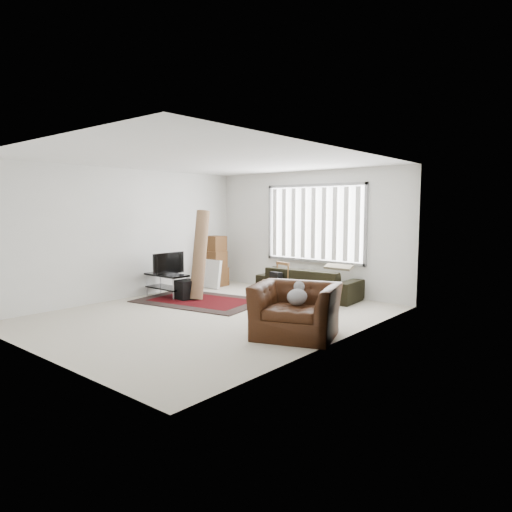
{
  "coord_description": "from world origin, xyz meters",
  "views": [
    {
      "loc": [
        5.66,
        -5.55,
        1.88
      ],
      "look_at": [
        0.57,
        0.52,
        1.05
      ],
      "focal_mm": 32.0,
      "sensor_mm": 36.0,
      "label": 1
    }
  ],
  "objects_px": {
    "sofa": "(309,278)",
    "armchair": "(296,306)",
    "side_chair": "(277,279)",
    "tv_stand": "(167,280)",
    "moving_boxes": "(216,263)"
  },
  "relations": [
    {
      "from": "tv_stand",
      "to": "armchair",
      "type": "relative_size",
      "value": 0.66
    },
    {
      "from": "sofa",
      "to": "armchair",
      "type": "height_order",
      "value": "armchair"
    },
    {
      "from": "tv_stand",
      "to": "sofa",
      "type": "height_order",
      "value": "sofa"
    },
    {
      "from": "armchair",
      "to": "tv_stand",
      "type": "bearing_deg",
      "value": 149.47
    },
    {
      "from": "sofa",
      "to": "side_chair",
      "type": "xyz_separation_m",
      "value": [
        -0.42,
        -0.55,
        0.01
      ]
    },
    {
      "from": "tv_stand",
      "to": "armchair",
      "type": "distance_m",
      "value": 3.91
    },
    {
      "from": "moving_boxes",
      "to": "side_chair",
      "type": "xyz_separation_m",
      "value": [
        2.13,
        -0.34,
        -0.14
      ]
    },
    {
      "from": "tv_stand",
      "to": "moving_boxes",
      "type": "distance_m",
      "value": 1.69
    },
    {
      "from": "sofa",
      "to": "side_chair",
      "type": "distance_m",
      "value": 0.69
    },
    {
      "from": "tv_stand",
      "to": "side_chair",
      "type": "xyz_separation_m",
      "value": [
        1.93,
        1.33,
        0.07
      ]
    },
    {
      "from": "tv_stand",
      "to": "side_chair",
      "type": "distance_m",
      "value": 2.35
    },
    {
      "from": "side_chair",
      "to": "armchair",
      "type": "distance_m",
      "value": 2.79
    },
    {
      "from": "tv_stand",
      "to": "side_chair",
      "type": "height_order",
      "value": "side_chair"
    },
    {
      "from": "moving_boxes",
      "to": "sofa",
      "type": "distance_m",
      "value": 2.57
    },
    {
      "from": "moving_boxes",
      "to": "side_chair",
      "type": "height_order",
      "value": "moving_boxes"
    }
  ]
}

